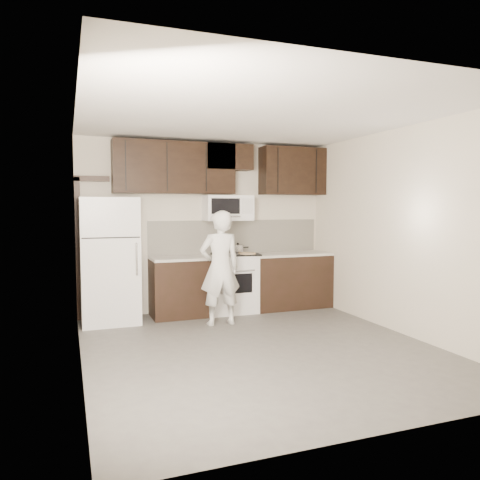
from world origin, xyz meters
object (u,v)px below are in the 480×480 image
microwave (228,208)px  refrigerator (109,261)px  stove (230,283)px  person (220,268)px

microwave → refrigerator: microwave is taller
stove → person: size_ratio=0.58×
microwave → person: size_ratio=0.47×
stove → refrigerator: (-1.85, -0.05, 0.44)m
microwave → person: 1.24m
stove → microwave: bearing=90.1°
stove → microwave: size_ratio=1.24×
microwave → person: (-0.40, -0.82, -0.84)m
stove → person: 0.88m
person → stove: bearing=-120.1°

